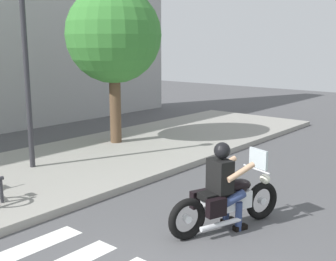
% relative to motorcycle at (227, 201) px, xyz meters
% --- Properties ---
extents(motorcycle, '(2.09, 0.94, 1.24)m').
position_rel_motorcycle_xyz_m(motorcycle, '(0.00, 0.00, 0.00)').
color(motorcycle, black).
rests_on(motorcycle, ground).
extents(rider, '(0.74, 0.67, 1.45)m').
position_rel_motorcycle_xyz_m(rider, '(-0.07, 0.03, 0.37)').
color(rider, black).
rests_on(rider, ground).
extents(street_lamp, '(0.28, 0.28, 4.48)m').
position_rel_motorcycle_xyz_m(street_lamp, '(-0.31, 5.09, 2.24)').
color(street_lamp, '#2D2D33').
rests_on(street_lamp, ground).
extents(tree_near_rack, '(2.68, 2.68, 4.54)m').
position_rel_motorcycle_xyz_m(tree_near_rack, '(2.70, 5.49, 2.71)').
color(tree_near_rack, brown).
rests_on(tree_near_rack, ground).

